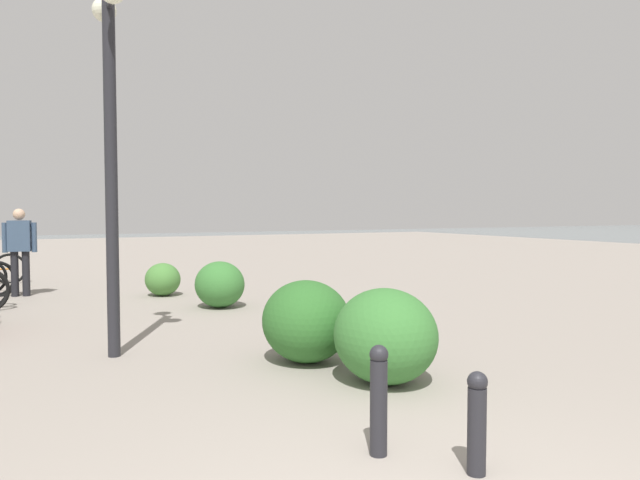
{
  "coord_description": "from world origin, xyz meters",
  "views": [
    {
      "loc": [
        -1.91,
        1.63,
        1.68
      ],
      "look_at": [
        8.81,
        -3.75,
        1.07
      ],
      "focal_mm": 33.27,
      "sensor_mm": 36.0,
      "label": 1
    }
  ],
  "objects_px": {
    "pedestrian": "(20,246)",
    "bollard_mid": "(379,398)",
    "bollard_near": "(477,421)",
    "lamppost": "(110,115)"
  },
  "relations": [
    {
      "from": "bollard_mid",
      "to": "pedestrian",
      "type": "bearing_deg",
      "value": 13.07
    },
    {
      "from": "bollard_near",
      "to": "bollard_mid",
      "type": "distance_m",
      "value": 0.67
    },
    {
      "from": "bollard_near",
      "to": "bollard_mid",
      "type": "relative_size",
      "value": 0.87
    },
    {
      "from": "lamppost",
      "to": "pedestrian",
      "type": "distance_m",
      "value": 6.15
    },
    {
      "from": "pedestrian",
      "to": "lamppost",
      "type": "bearing_deg",
      "value": -170.53
    },
    {
      "from": "pedestrian",
      "to": "bollard_near",
      "type": "bearing_deg",
      "value": -165.46
    },
    {
      "from": "lamppost",
      "to": "bollard_mid",
      "type": "distance_m",
      "value": 4.56
    },
    {
      "from": "lamppost",
      "to": "bollard_mid",
      "type": "relative_size",
      "value": 5.44
    },
    {
      "from": "lamppost",
      "to": "bollard_near",
      "type": "distance_m",
      "value": 5.13
    },
    {
      "from": "pedestrian",
      "to": "bollard_mid",
      "type": "relative_size",
      "value": 2.24
    }
  ]
}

